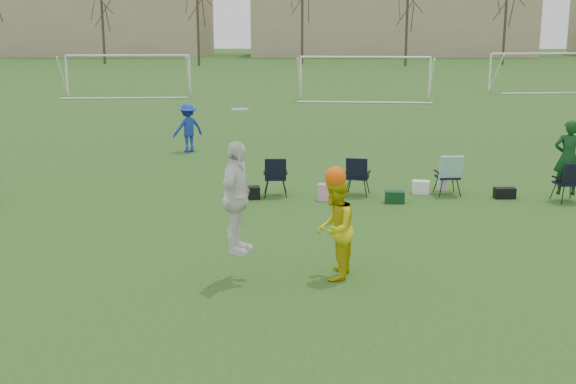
{
  "coord_description": "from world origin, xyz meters",
  "views": [
    {
      "loc": [
        0.9,
        -9.39,
        4.07
      ],
      "look_at": [
        0.52,
        2.89,
        1.25
      ],
      "focal_mm": 45.0,
      "sensor_mm": 36.0,
      "label": 1
    }
  ],
  "objects_px": {
    "center_contest": "(287,213)",
    "goal_left": "(128,63)",
    "fielder_blue": "(188,128)",
    "goal_right": "(546,61)",
    "goal_mid": "(365,66)"
  },
  "relations": [
    {
      "from": "goal_mid",
      "to": "goal_right",
      "type": "distance_m",
      "value": 13.42
    },
    {
      "from": "goal_mid",
      "to": "center_contest",
      "type": "bearing_deg",
      "value": -92.55
    },
    {
      "from": "goal_left",
      "to": "goal_right",
      "type": "bearing_deg",
      "value": 3.75
    },
    {
      "from": "center_contest",
      "to": "goal_left",
      "type": "height_order",
      "value": "center_contest"
    },
    {
      "from": "center_contest",
      "to": "goal_mid",
      "type": "xyz_separation_m",
      "value": [
        3.46,
        30.11,
        0.79
      ]
    },
    {
      "from": "center_contest",
      "to": "goal_right",
      "type": "relative_size",
      "value": 0.39
    },
    {
      "from": "center_contest",
      "to": "fielder_blue",
      "type": "bearing_deg",
      "value": 106.6
    },
    {
      "from": "center_contest",
      "to": "goal_mid",
      "type": "bearing_deg",
      "value": 83.45
    },
    {
      "from": "goal_mid",
      "to": "goal_right",
      "type": "height_order",
      "value": "same"
    },
    {
      "from": "center_contest",
      "to": "goal_mid",
      "type": "distance_m",
      "value": 30.32
    },
    {
      "from": "fielder_blue",
      "to": "goal_right",
      "type": "height_order",
      "value": "goal_right"
    },
    {
      "from": "fielder_blue",
      "to": "goal_mid",
      "type": "distance_m",
      "value": 19.18
    },
    {
      "from": "center_contest",
      "to": "goal_right",
      "type": "bearing_deg",
      "value": 66.83
    },
    {
      "from": "goal_right",
      "to": "goal_mid",
      "type": "bearing_deg",
      "value": -161.43
    },
    {
      "from": "goal_left",
      "to": "goal_mid",
      "type": "relative_size",
      "value": 1.0
    }
  ]
}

